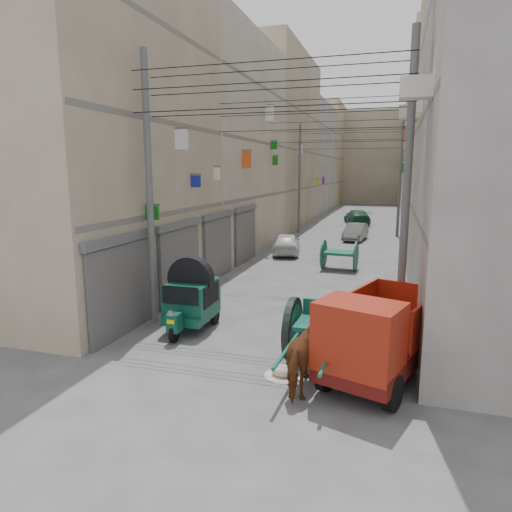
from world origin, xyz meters
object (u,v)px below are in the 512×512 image
at_px(second_cart, 340,254).
at_px(distant_car_white, 287,243).
at_px(feed_sack, 283,370).
at_px(horse, 311,354).
at_px(tonga_cart, 322,330).
at_px(distant_car_grey, 356,232).
at_px(distant_car_green, 357,217).
at_px(auto_rickshaw, 191,297).
at_px(mini_truck, 374,342).

height_order(second_cart, distant_car_white, second_cart).
distance_m(feed_sack, horse, 1.08).
relative_size(tonga_cart, distant_car_grey, 1.02).
distance_m(distant_car_grey, distant_car_green, 9.71).
relative_size(auto_rickshaw, distant_car_green, 0.54).
bearing_deg(tonga_cart, mini_truck, -33.71).
height_order(feed_sack, distant_car_green, distant_car_green).
xyz_separation_m(tonga_cart, distant_car_white, (-4.17, 14.21, -0.21)).
relative_size(second_cart, distant_car_white, 0.47).
relative_size(auto_rickshaw, feed_sack, 4.41).
height_order(horse, distant_car_green, horse).
distance_m(mini_truck, feed_sack, 2.15).
relative_size(tonga_cart, second_cart, 2.08).
xyz_separation_m(auto_rickshaw, distant_car_grey, (3.15, 19.42, -0.41)).
bearing_deg(horse, auto_rickshaw, -32.20).
height_order(horse, distant_car_white, horse).
distance_m(auto_rickshaw, tonga_cart, 4.27).
height_order(horse, distant_car_grey, horse).
relative_size(distant_car_white, distant_car_green, 0.81).
relative_size(second_cart, distant_car_green, 0.38).
bearing_deg(horse, distant_car_green, -84.65).
xyz_separation_m(tonga_cart, mini_truck, (1.26, -0.89, 0.18)).
bearing_deg(auto_rickshaw, distant_car_green, 83.87).
height_order(second_cart, distant_car_grey, second_cart).
xyz_separation_m(mini_truck, second_cart, (-2.10, 11.75, -0.24)).
bearing_deg(distant_car_white, mini_truck, 99.68).
bearing_deg(tonga_cart, distant_car_green, 94.54).
bearing_deg(horse, distant_car_grey, -85.15).
bearing_deg(tonga_cart, auto_rickshaw, 163.40).
bearing_deg(mini_truck, horse, -136.11).
xyz_separation_m(tonga_cart, distant_car_grey, (-0.91, 20.75, -0.25)).
bearing_deg(distant_car_green, distant_car_white, 66.29).
xyz_separation_m(feed_sack, horse, (0.71, -0.47, 0.67)).
relative_size(auto_rickshaw, distant_car_white, 0.67).
xyz_separation_m(distant_car_grey, distant_car_green, (-0.68, 9.68, 0.07)).
bearing_deg(distant_car_grey, mini_truck, -78.33).
bearing_deg(auto_rickshaw, distant_car_white, 89.23).
bearing_deg(mini_truck, auto_rickshaw, 175.80).
bearing_deg(auto_rickshaw, horse, -35.95).
distance_m(auto_rickshaw, distant_car_white, 12.89).
bearing_deg(distant_car_white, distant_car_grey, -126.63).
bearing_deg(feed_sack, distant_car_white, 102.84).
xyz_separation_m(auto_rickshaw, horse, (4.07, -2.82, -0.17)).
height_order(mini_truck, feed_sack, mini_truck).
bearing_deg(feed_sack, tonga_cart, 55.58).
xyz_separation_m(tonga_cart, distant_car_green, (-1.59, 30.43, -0.18)).
relative_size(feed_sack, distant_car_white, 0.15).
distance_m(auto_rickshaw, distant_car_green, 29.21).
distance_m(second_cart, distant_car_green, 19.59).
xyz_separation_m(auto_rickshaw, second_cart, (3.23, 9.52, -0.22)).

